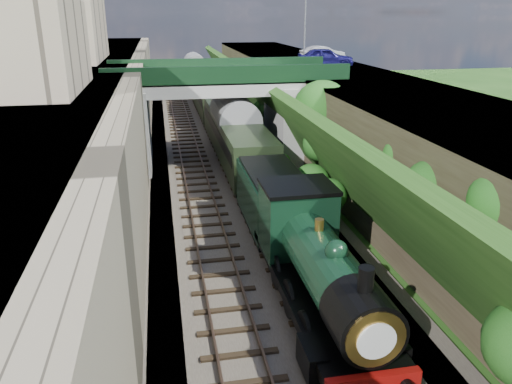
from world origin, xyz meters
TOP-DOWN VIEW (x-y plane):
  - trackbed at (0.00, 20.00)m, footprint 10.00×90.00m
  - retaining_wall at (-5.50, 20.00)m, footprint 1.00×90.00m
  - street_plateau_left at (-9.00, 20.00)m, footprint 6.00×90.00m
  - street_plateau_right at (9.50, 20.00)m, footprint 8.00×90.00m
  - embankment_slope at (4.99, 17.03)m, footprint 4.76×90.00m
  - track_left at (-2.00, 20.00)m, footprint 2.50×90.00m
  - track_right at (1.20, 20.00)m, footprint 2.50×90.00m
  - road_bridge at (0.94, 24.00)m, footprint 16.00×6.40m
  - building_far at (-10.50, 30.00)m, footprint 5.00×10.00m
  - building_near at (-9.50, 14.00)m, footprint 4.00×8.00m
  - tree at (5.91, 18.49)m, footprint 3.60×3.80m
  - lamppost at (8.65, 32.30)m, footprint 0.87×0.15m
  - car_blue at (9.34, 28.66)m, footprint 4.71×2.42m
  - car_silver at (10.80, 33.91)m, footprint 4.14×1.74m
  - locomotive at (1.20, 4.10)m, footprint 3.10×10.22m
  - tender at (1.20, 11.46)m, footprint 2.70×6.00m
  - coach_front at (1.20, 24.06)m, footprint 2.90×18.00m
  - coach_middle at (1.20, 42.86)m, footprint 2.90×18.00m
  - coach_rear at (1.20, 61.66)m, footprint 2.90×18.00m

SIDE VIEW (x-z plane):
  - trackbed at x=0.00m, z-range 0.00..0.20m
  - track_left at x=-2.00m, z-range 0.15..0.35m
  - track_right at x=1.20m, z-range 0.15..0.35m
  - tender at x=1.20m, z-range 0.09..3.14m
  - locomotive at x=1.20m, z-range -0.02..3.81m
  - coach_front at x=1.20m, z-range 0.20..3.90m
  - coach_middle at x=1.20m, z-range 0.20..3.90m
  - coach_rear at x=1.20m, z-range 0.20..3.90m
  - embankment_slope at x=4.99m, z-range -0.51..6.00m
  - street_plateau_right at x=9.50m, z-range 0.00..6.25m
  - retaining_wall at x=-5.50m, z-range 0.00..7.00m
  - street_plateau_left at x=-9.00m, z-range 0.00..7.00m
  - road_bridge at x=0.94m, z-range 0.45..7.70m
  - tree at x=5.91m, z-range 1.35..7.95m
  - car_silver at x=10.80m, z-range 6.25..7.58m
  - car_blue at x=9.34m, z-range 6.25..7.78m
  - building_near at x=-9.50m, z-range 7.00..11.00m
  - lamppost at x=8.65m, z-range 6.57..12.57m
  - building_far at x=-10.50m, z-range 7.00..13.00m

